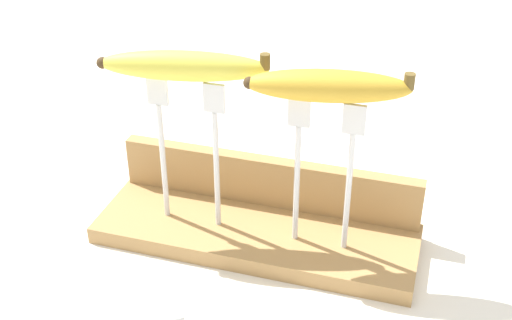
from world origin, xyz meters
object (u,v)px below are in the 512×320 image
Objects in this scene: fork_stand_right at (324,162)px; banana_raised_left at (184,66)px; fork_stand_left at (188,140)px; banana_raised_right at (328,86)px.

banana_raised_left is (-0.17, -0.00, 0.10)m from fork_stand_right.
fork_stand_left is 0.10m from banana_raised_left.
fork_stand_left is 0.98× the size of banana_raised_left.
banana_raised_left reaches higher than fork_stand_right.
banana_raised_right is (0.17, -0.00, 0.10)m from fork_stand_left.
fork_stand_left is 0.17m from fork_stand_right.
banana_raised_left is at bearing -180.00° from banana_raised_right.
banana_raised_left is at bearing -168.42° from fork_stand_left.
banana_raised_left is 0.17m from banana_raised_right.
fork_stand_right is at bearing 0.01° from banana_raised_left.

